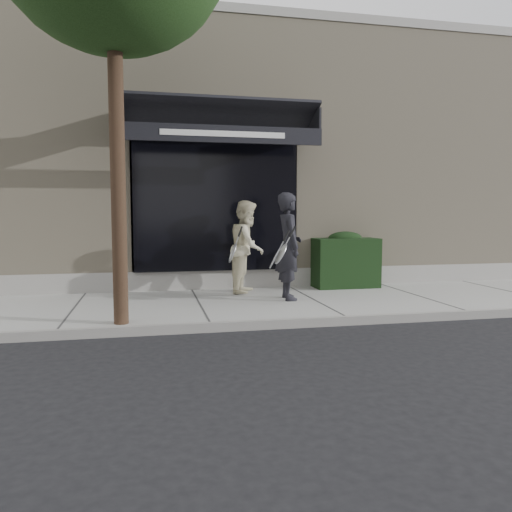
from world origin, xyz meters
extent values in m
plane|color=black|center=(0.00, 0.00, 0.00)|extent=(80.00, 80.00, 0.00)
cube|color=#A5A49F|center=(0.00, 0.00, 0.06)|extent=(20.00, 3.00, 0.12)
cube|color=gray|center=(0.00, -1.55, 0.07)|extent=(20.00, 0.10, 0.14)
cube|color=#B8A98C|center=(0.00, 5.00, 2.75)|extent=(14.00, 7.00, 5.50)
cube|color=gray|center=(0.00, 1.70, 0.25)|extent=(14.02, 0.42, 0.50)
cube|color=gray|center=(0.00, 1.65, 5.55)|extent=(14.30, 0.35, 0.18)
cube|color=black|center=(-1.50, 1.55, 1.80)|extent=(3.20, 0.30, 2.60)
cube|color=gray|center=(-3.10, 1.70, 1.80)|extent=(0.08, 0.40, 2.60)
cube|color=gray|center=(0.10, 1.70, 1.80)|extent=(0.08, 0.40, 2.60)
cube|color=gray|center=(-1.50, 1.70, 3.14)|extent=(3.36, 0.40, 0.12)
cube|color=black|center=(-1.50, 1.00, 3.40)|extent=(3.60, 1.03, 0.55)
cube|color=black|center=(-1.50, 0.50, 3.01)|extent=(3.60, 0.05, 0.30)
cube|color=white|center=(-1.50, 0.47, 3.01)|extent=(2.20, 0.01, 0.10)
cube|color=black|center=(-3.28, 1.00, 3.32)|extent=(0.04, 1.00, 0.45)
cube|color=black|center=(0.28, 1.00, 3.32)|extent=(0.04, 1.00, 0.45)
cube|color=black|center=(1.10, 1.25, 0.62)|extent=(1.30, 0.70, 1.00)
ellipsoid|color=black|center=(1.10, 1.25, 1.12)|extent=(0.71, 0.38, 0.27)
cylinder|color=black|center=(-3.20, -1.30, 2.40)|extent=(0.20, 0.20, 4.80)
imported|color=black|center=(-0.43, 0.08, 1.05)|extent=(0.47, 0.70, 1.87)
torus|color=silver|center=(-0.66, -0.28, 0.95)|extent=(0.17, 0.31, 0.28)
cylinder|color=silver|center=(-0.66, -0.28, 0.95)|extent=(0.14, 0.27, 0.24)
cylinder|color=silver|center=(-0.66, -0.28, 0.95)|extent=(0.17, 0.02, 0.10)
cylinder|color=black|center=(-0.66, -0.28, 0.95)|extent=(0.19, 0.03, 0.12)
torus|color=silver|center=(-0.75, -0.23, 0.88)|extent=(0.25, 0.34, 0.28)
cylinder|color=silver|center=(-0.75, -0.23, 0.88)|extent=(0.20, 0.30, 0.24)
cylinder|color=silver|center=(-0.75, -0.23, 0.88)|extent=(0.17, 0.07, 0.10)
cylinder|color=black|center=(-0.75, -0.23, 0.88)|extent=(0.19, 0.09, 0.12)
imported|color=beige|center=(-0.98, 0.99, 0.99)|extent=(0.94, 1.04, 1.75)
torus|color=silver|center=(-1.31, 0.74, 0.90)|extent=(0.13, 0.31, 0.29)
cylinder|color=silver|center=(-1.31, 0.74, 0.90)|extent=(0.10, 0.27, 0.25)
cylinder|color=silver|center=(-1.31, 0.74, 0.90)|extent=(0.18, 0.02, 0.08)
cylinder|color=black|center=(-1.31, 0.74, 0.90)|extent=(0.20, 0.04, 0.10)
camera|label=1|loc=(-2.80, -8.28, 1.64)|focal=35.00mm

